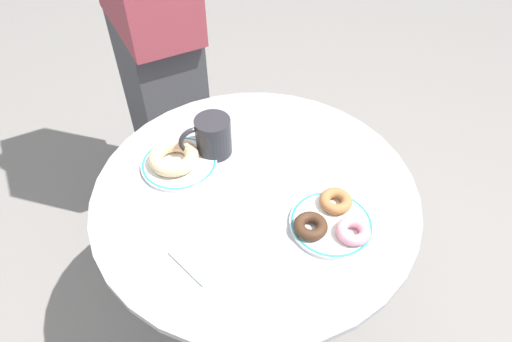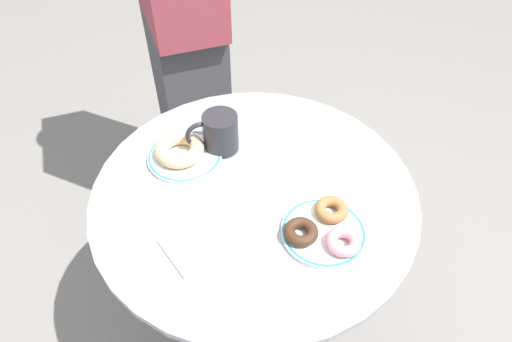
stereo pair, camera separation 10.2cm
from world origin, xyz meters
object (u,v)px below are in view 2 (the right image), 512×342
(cafe_table, at_px, (254,238))
(donut_glazed, at_px, (179,149))
(donut_pink_frosted, at_px, (343,242))
(paper_napkin, at_px, (196,244))
(person_figure, at_px, (181,21))
(donut_chocolate, at_px, (301,232))
(donut_cinnamon, at_px, (331,210))
(coffee_mug, at_px, (219,133))
(plate_left, at_px, (185,156))
(plate_right, at_px, (323,232))

(cafe_table, bearing_deg, donut_glazed, -162.71)
(donut_pink_frosted, relative_size, paper_napkin, 0.59)
(donut_pink_frosted, bearing_deg, person_figure, 163.48)
(cafe_table, bearing_deg, donut_chocolate, -8.66)
(cafe_table, distance_m, donut_cinnamon, 0.29)
(donut_pink_frosted, bearing_deg, cafe_table, -175.76)
(donut_chocolate, bearing_deg, coffee_mug, 169.94)
(cafe_table, distance_m, donut_pink_frosted, 0.33)
(donut_chocolate, bearing_deg, donut_glazed, -174.32)
(paper_napkin, xyz_separation_m, person_figure, (-0.69, 0.48, 0.07))
(plate_left, relative_size, plate_right, 1.03)
(plate_right, bearing_deg, coffee_mug, 177.70)
(plate_left, xyz_separation_m, paper_napkin, (0.23, -0.14, -0.00))
(donut_pink_frosted, relative_size, coffee_mug, 0.58)
(cafe_table, bearing_deg, plate_right, 5.50)
(donut_glazed, bearing_deg, cafe_table, 17.29)
(donut_pink_frosted, xyz_separation_m, coffee_mug, (-0.41, 0.01, 0.03))
(donut_glazed, bearing_deg, plate_right, 11.62)
(paper_napkin, distance_m, coffee_mug, 0.31)
(donut_chocolate, relative_size, coffee_mug, 0.58)
(paper_napkin, bearing_deg, coffee_mug, 130.42)
(cafe_table, height_order, coffee_mug, coffee_mug)
(cafe_table, xyz_separation_m, donut_glazed, (-0.20, -0.06, 0.22))
(coffee_mug, bearing_deg, donut_glazed, -112.17)
(donut_cinnamon, bearing_deg, paper_napkin, -118.51)
(plate_right, relative_size, donut_glazed, 1.48)
(donut_chocolate, bearing_deg, donut_cinnamon, 86.70)
(plate_right, relative_size, paper_napkin, 1.47)
(donut_glazed, xyz_separation_m, person_figure, (-0.46, 0.35, 0.04))
(coffee_mug, height_order, person_figure, person_figure)
(paper_napkin, height_order, person_figure, person_figure)
(plate_left, xyz_separation_m, donut_pink_frosted, (0.44, 0.07, 0.02))
(plate_right, height_order, donut_cinnamon, donut_cinnamon)
(cafe_table, xyz_separation_m, donut_chocolate, (0.17, -0.03, 0.22))
(donut_cinnamon, bearing_deg, plate_left, -161.97)
(person_figure, bearing_deg, donut_glazed, -37.53)
(plate_left, bearing_deg, donut_glazed, -128.98)
(plate_right, distance_m, coffee_mug, 0.36)
(person_figure, bearing_deg, coffee_mug, -27.14)
(plate_right, xyz_separation_m, donut_pink_frosted, (0.05, -0.00, 0.02))
(plate_left, relative_size, donut_pink_frosted, 2.56)
(plate_right, bearing_deg, cafe_table, -174.50)
(donut_chocolate, relative_size, person_figure, 0.04)
(donut_cinnamon, relative_size, donut_chocolate, 1.00)
(plate_left, height_order, donut_cinnamon, donut_cinnamon)
(donut_glazed, distance_m, coffee_mug, 0.11)
(cafe_table, height_order, donut_cinnamon, donut_cinnamon)
(donut_pink_frosted, bearing_deg, plate_right, 179.45)
(donut_pink_frosted, bearing_deg, paper_napkin, -134.87)
(cafe_table, distance_m, donut_chocolate, 0.28)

